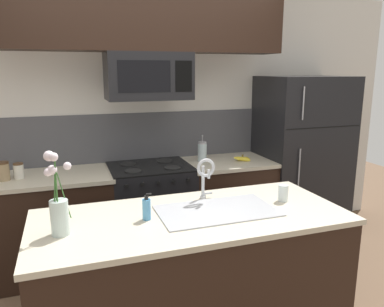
{
  "coord_description": "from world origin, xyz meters",
  "views": [
    {
      "loc": [
        -0.73,
        -2.46,
        1.8
      ],
      "look_at": [
        0.2,
        0.27,
        1.16
      ],
      "focal_mm": 35.0,
      "sensor_mm": 36.0,
      "label": 1
    }
  ],
  "objects_px": {
    "refrigerator": "(300,158)",
    "drinking_glass": "(283,193)",
    "storage_jar_medium": "(19,171)",
    "dish_soap_bottle": "(147,209)",
    "stove_range": "(151,212)",
    "storage_jar_tall": "(3,171)",
    "sink_faucet": "(205,173)",
    "microwave": "(148,76)",
    "banana_bunch": "(243,159)",
    "flower_vase": "(59,209)",
    "french_press": "(202,152)"
  },
  "relations": [
    {
      "from": "drinking_glass",
      "to": "banana_bunch",
      "type": "bearing_deg",
      "value": 77.13
    },
    {
      "from": "stove_range",
      "to": "drinking_glass",
      "type": "bearing_deg",
      "value": -61.1
    },
    {
      "from": "stove_range",
      "to": "microwave",
      "type": "bearing_deg",
      "value": -89.84
    },
    {
      "from": "storage_jar_tall",
      "to": "dish_soap_bottle",
      "type": "height_order",
      "value": "dish_soap_bottle"
    },
    {
      "from": "stove_range",
      "to": "dish_soap_bottle",
      "type": "height_order",
      "value": "dish_soap_bottle"
    },
    {
      "from": "storage_jar_medium",
      "to": "flower_vase",
      "type": "xyz_separation_m",
      "value": [
        0.33,
        -1.29,
        0.08
      ]
    },
    {
      "from": "refrigerator",
      "to": "drinking_glass",
      "type": "xyz_separation_m",
      "value": [
        -1.0,
        -1.24,
        0.1
      ]
    },
    {
      "from": "stove_range",
      "to": "sink_faucet",
      "type": "xyz_separation_m",
      "value": [
        0.16,
        -1.03,
        0.65
      ]
    },
    {
      "from": "dish_soap_bottle",
      "to": "microwave",
      "type": "bearing_deg",
      "value": 76.23
    },
    {
      "from": "microwave",
      "to": "stove_range",
      "type": "bearing_deg",
      "value": 90.16
    },
    {
      "from": "stove_range",
      "to": "banana_bunch",
      "type": "relative_size",
      "value": 4.88
    },
    {
      "from": "storage_jar_tall",
      "to": "flower_vase",
      "type": "relative_size",
      "value": 0.32
    },
    {
      "from": "dish_soap_bottle",
      "to": "drinking_glass",
      "type": "height_order",
      "value": "dish_soap_bottle"
    },
    {
      "from": "sink_faucet",
      "to": "drinking_glass",
      "type": "bearing_deg",
      "value": -20.12
    },
    {
      "from": "storage_jar_medium",
      "to": "banana_bunch",
      "type": "distance_m",
      "value": 2.07
    },
    {
      "from": "refrigerator",
      "to": "drinking_glass",
      "type": "relative_size",
      "value": 15.06
    },
    {
      "from": "refrigerator",
      "to": "dish_soap_bottle",
      "type": "distance_m",
      "value": 2.34
    },
    {
      "from": "drinking_glass",
      "to": "flower_vase",
      "type": "xyz_separation_m",
      "value": [
        -1.47,
        -0.08,
        0.09
      ]
    },
    {
      "from": "storage_jar_tall",
      "to": "french_press",
      "type": "relative_size",
      "value": 0.59
    },
    {
      "from": "storage_jar_tall",
      "to": "drinking_glass",
      "type": "xyz_separation_m",
      "value": [
        1.92,
        -1.19,
        -0.02
      ]
    },
    {
      "from": "refrigerator",
      "to": "sink_faucet",
      "type": "distance_m",
      "value": 1.86
    },
    {
      "from": "drinking_glass",
      "to": "storage_jar_medium",
      "type": "bearing_deg",
      "value": 146.06
    },
    {
      "from": "storage_jar_tall",
      "to": "banana_bunch",
      "type": "xyz_separation_m",
      "value": [
        2.18,
        -0.03,
        -0.06
      ]
    },
    {
      "from": "storage_jar_medium",
      "to": "banana_bunch",
      "type": "xyz_separation_m",
      "value": [
        2.07,
        -0.05,
        -0.04
      ]
    },
    {
      "from": "sink_faucet",
      "to": "banana_bunch",
      "type": "bearing_deg",
      "value": 51.43
    },
    {
      "from": "refrigerator",
      "to": "sink_faucet",
      "type": "bearing_deg",
      "value": -145.2
    },
    {
      "from": "storage_jar_tall",
      "to": "french_press",
      "type": "bearing_deg",
      "value": 2.77
    },
    {
      "from": "microwave",
      "to": "refrigerator",
      "type": "height_order",
      "value": "microwave"
    },
    {
      "from": "stove_range",
      "to": "dish_soap_bottle",
      "type": "relative_size",
      "value": 5.64
    },
    {
      "from": "french_press",
      "to": "flower_vase",
      "type": "height_order",
      "value": "flower_vase"
    },
    {
      "from": "storage_jar_medium",
      "to": "dish_soap_bottle",
      "type": "xyz_separation_m",
      "value": [
        0.83,
        -1.23,
        0.0
      ]
    },
    {
      "from": "stove_range",
      "to": "drinking_glass",
      "type": "xyz_separation_m",
      "value": [
        0.67,
        -1.22,
        0.51
      ]
    },
    {
      "from": "french_press",
      "to": "sink_faucet",
      "type": "relative_size",
      "value": 0.87
    },
    {
      "from": "french_press",
      "to": "sink_faucet",
      "type": "bearing_deg",
      "value": -109.51
    },
    {
      "from": "microwave",
      "to": "flower_vase",
      "type": "xyz_separation_m",
      "value": [
        -0.8,
        -1.27,
        -0.69
      ]
    },
    {
      "from": "stove_range",
      "to": "storage_jar_tall",
      "type": "relative_size",
      "value": 5.94
    },
    {
      "from": "drinking_glass",
      "to": "flower_vase",
      "type": "relative_size",
      "value": 0.24
    },
    {
      "from": "banana_bunch",
      "to": "flower_vase",
      "type": "xyz_separation_m",
      "value": [
        -1.74,
        -1.23,
        0.13
      ]
    },
    {
      "from": "microwave",
      "to": "storage_jar_tall",
      "type": "height_order",
      "value": "microwave"
    },
    {
      "from": "sink_faucet",
      "to": "flower_vase",
      "type": "xyz_separation_m",
      "value": [
        -0.96,
        -0.26,
        -0.05
      ]
    },
    {
      "from": "sink_faucet",
      "to": "flower_vase",
      "type": "bearing_deg",
      "value": -164.73
    },
    {
      "from": "microwave",
      "to": "storage_jar_medium",
      "type": "height_order",
      "value": "microwave"
    },
    {
      "from": "storage_jar_tall",
      "to": "banana_bunch",
      "type": "height_order",
      "value": "storage_jar_tall"
    },
    {
      "from": "microwave",
      "to": "flower_vase",
      "type": "distance_m",
      "value": 1.65
    },
    {
      "from": "storage_jar_medium",
      "to": "french_press",
      "type": "distance_m",
      "value": 1.68
    },
    {
      "from": "microwave",
      "to": "banana_bunch",
      "type": "xyz_separation_m",
      "value": [
        0.94,
        -0.04,
        -0.82
      ]
    },
    {
      "from": "refrigerator",
      "to": "storage_jar_medium",
      "type": "bearing_deg",
      "value": -179.45
    },
    {
      "from": "sink_faucet",
      "to": "refrigerator",
      "type": "bearing_deg",
      "value": 34.8
    },
    {
      "from": "stove_range",
      "to": "refrigerator",
      "type": "height_order",
      "value": "refrigerator"
    },
    {
      "from": "refrigerator",
      "to": "storage_jar_medium",
      "type": "relative_size",
      "value": 13.11
    }
  ]
}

